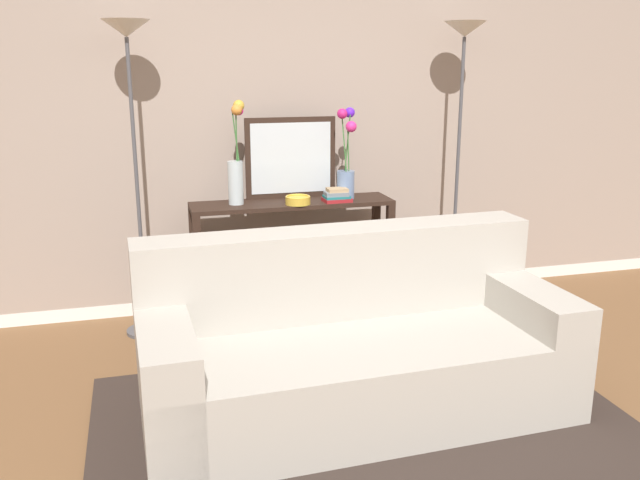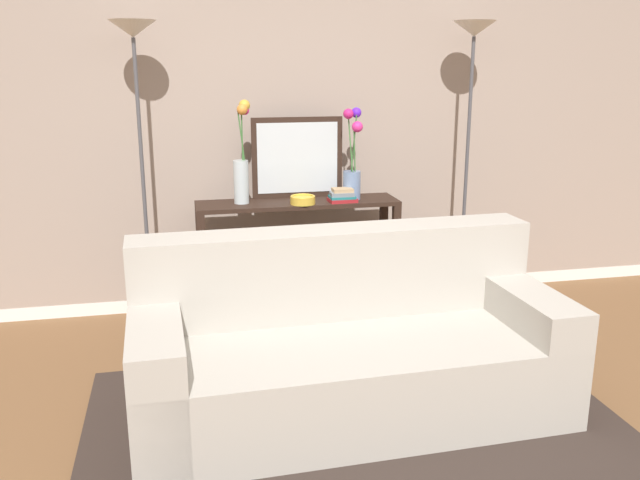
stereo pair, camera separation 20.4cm
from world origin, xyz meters
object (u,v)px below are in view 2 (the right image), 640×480
at_px(couch, 347,351).
at_px(wall_mirror, 297,158).
at_px(console_table, 298,238).
at_px(fruit_bowl, 303,200).
at_px(floor_lamp_right, 471,87).
at_px(book_row_under_console, 251,313).
at_px(vase_tall_flowers, 242,163).
at_px(floor_lamp_left, 137,92).
at_px(vase_short_flowers, 352,167).
at_px(book_stack, 342,196).

distance_m(couch, wall_mirror, 1.63).
distance_m(console_table, fruit_bowl, 0.30).
distance_m(floor_lamp_right, book_row_under_console, 2.12).
bearing_deg(vase_tall_flowers, couch, -74.31).
height_order(floor_lamp_left, fruit_bowl, floor_lamp_left).
bearing_deg(wall_mirror, book_row_under_console, -159.38).
bearing_deg(couch, vase_short_flowers, 74.45).
height_order(vase_short_flowers, fruit_bowl, vase_short_flowers).
distance_m(couch, floor_lamp_right, 2.13).
bearing_deg(vase_short_flowers, vase_tall_flowers, 178.68).
distance_m(vase_tall_flowers, vase_short_flowers, 0.73).
distance_m(floor_lamp_right, vase_tall_flowers, 1.61).
height_order(couch, console_table, couch).
distance_m(floor_lamp_left, vase_short_flowers, 1.44).
xyz_separation_m(book_stack, book_row_under_console, (-0.61, 0.08, -0.80)).
bearing_deg(book_stack, floor_lamp_right, 4.33).
xyz_separation_m(wall_mirror, book_stack, (0.26, -0.22, -0.23)).
distance_m(floor_lamp_left, wall_mirror, 1.11).
height_order(floor_lamp_right, book_stack, floor_lamp_right).
bearing_deg(fruit_bowl, couch, -90.34).
bearing_deg(vase_short_flowers, floor_lamp_right, -0.66).
bearing_deg(vase_short_flowers, fruit_bowl, -166.00).
bearing_deg(vase_tall_flowers, wall_mirror, 17.81).
bearing_deg(floor_lamp_left, vase_short_flowers, 0.39).
bearing_deg(vase_tall_flowers, book_row_under_console, -17.17).
height_order(wall_mirror, vase_tall_flowers, vase_tall_flowers).
relative_size(floor_lamp_left, book_stack, 10.47).
xyz_separation_m(vase_tall_flowers, book_stack, (0.64, -0.09, -0.22)).
relative_size(vase_tall_flowers, book_row_under_console, 1.55).
relative_size(floor_lamp_right, fruit_bowl, 12.09).
distance_m(couch, book_row_under_console, 1.37).
height_order(vase_short_flowers, book_stack, vase_short_flowers).
height_order(floor_lamp_left, book_stack, floor_lamp_left).
bearing_deg(book_stack, wall_mirror, 139.70).
xyz_separation_m(vase_short_flowers, book_row_under_console, (-0.70, 0.01, -0.98)).
xyz_separation_m(floor_lamp_left, book_stack, (1.26, -0.07, -0.67)).
height_order(console_table, fruit_bowl, fruit_bowl).
relative_size(vase_tall_flowers, book_stack, 3.57).
bearing_deg(wall_mirror, floor_lamp_left, -171.51).
distance_m(couch, floor_lamp_left, 2.03).
relative_size(couch, book_row_under_console, 4.93).
relative_size(floor_lamp_right, vase_tall_flowers, 2.96).
bearing_deg(wall_mirror, couch, -90.65).
relative_size(couch, wall_mirror, 3.43).
bearing_deg(book_stack, console_table, 163.36).
bearing_deg(floor_lamp_right, book_row_under_console, 179.37).
bearing_deg(book_stack, floor_lamp_left, 176.92).
relative_size(floor_lamp_left, vase_short_flowers, 3.22).
relative_size(vase_tall_flowers, vase_short_flowers, 1.10).
height_order(couch, floor_lamp_left, floor_lamp_left).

